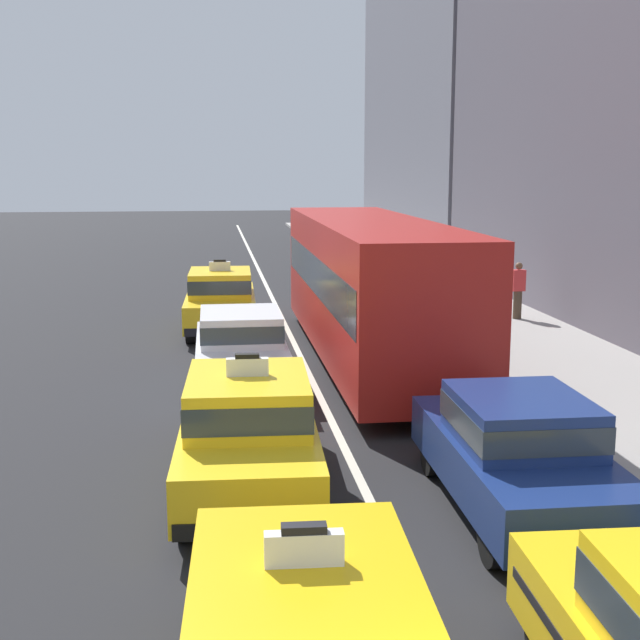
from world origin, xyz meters
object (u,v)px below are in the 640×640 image
at_px(bus_right_third, 370,282).
at_px(pedestrian_mid_block, 518,290).
at_px(taxi_left_fourth, 221,299).
at_px(taxi_left_second, 248,430).
at_px(sedan_right_second, 518,450).
at_px(sedan_left_third, 241,347).

height_order(bus_right_third, pedestrian_mid_block, bus_right_third).
height_order(taxi_left_fourth, bus_right_third, bus_right_third).
bearing_deg(bus_right_third, taxi_left_second, -112.64).
bearing_deg(sedan_right_second, taxi_left_fourth, 105.89).
xyz_separation_m(taxi_left_second, pedestrian_mid_block, (8.09, 11.39, 0.08)).
distance_m(taxi_left_second, sedan_left_third, 5.42).
xyz_separation_m(taxi_left_fourth, pedestrian_mid_block, (8.30, 0.02, 0.08)).
bearing_deg(sedan_left_third, bus_right_third, 33.72).
distance_m(sedan_left_third, pedestrian_mid_block, 9.97).
bearing_deg(sedan_right_second, pedestrian_mid_block, 69.45).
height_order(sedan_left_third, sedan_right_second, same).
distance_m(sedan_right_second, bus_right_third, 8.67).
relative_size(bus_right_third, pedestrian_mid_block, 7.03).
height_order(taxi_left_second, sedan_right_second, taxi_left_second).
height_order(taxi_left_fourth, sedan_right_second, taxi_left_fourth).
bearing_deg(bus_right_third, sedan_right_second, -88.18).
bearing_deg(sedan_left_third, taxi_left_fourth, 93.02).
bearing_deg(taxi_left_second, pedestrian_mid_block, 54.62).
distance_m(taxi_left_fourth, sedan_right_second, 13.07).
height_order(taxi_left_second, sedan_left_third, taxi_left_second).
distance_m(sedan_left_third, sedan_right_second, 7.38).
relative_size(sedan_left_third, taxi_left_fourth, 0.93).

